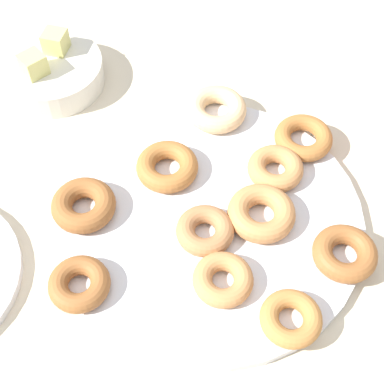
{
  "coord_description": "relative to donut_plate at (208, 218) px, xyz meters",
  "views": [
    {
      "loc": [
        -0.36,
        -0.26,
        0.7
      ],
      "look_at": [
        0.0,
        0.03,
        0.04
      ],
      "focal_mm": 54.05,
      "sensor_mm": 36.0,
      "label": 1
    }
  ],
  "objects": [
    {
      "name": "fruit_bowl",
      "position": [
        0.05,
        0.38,
        0.01
      ],
      "size": [
        0.17,
        0.17,
        0.04
      ],
      "primitive_type": "cylinder",
      "color": "silver",
      "rests_on": "ground_plane"
    },
    {
      "name": "ground_plane",
      "position": [
        0.0,
        0.0,
        -0.01
      ],
      "size": [
        2.4,
        2.4,
        0.0
      ],
      "primitive_type": "plane",
      "color": "beige"
    },
    {
      "name": "donut_3",
      "position": [
        0.06,
        -0.18,
        0.02
      ],
      "size": [
        0.12,
        0.12,
        0.03
      ],
      "primitive_type": "torus",
      "rotation": [
        0.0,
        0.0,
        0.5
      ],
      "color": "#995B2D",
      "rests_on": "donut_plate"
    },
    {
      "name": "donut_0",
      "position": [
        0.16,
        0.11,
        0.02
      ],
      "size": [
        0.13,
        0.13,
        0.03
      ],
      "primitive_type": "torus",
      "rotation": [
        0.0,
        0.0,
        5.72
      ],
      "color": "#EABC84",
      "rests_on": "donut_plate"
    },
    {
      "name": "donut_2",
      "position": [
        -0.1,
        0.14,
        0.02
      ],
      "size": [
        0.12,
        0.12,
        0.03
      ],
      "primitive_type": "torus",
      "rotation": [
        0.0,
        0.0,
        3.54
      ],
      "color": "#995B2D",
      "rests_on": "donut_plate"
    },
    {
      "name": "donut_1",
      "position": [
        -0.07,
        -0.08,
        0.02
      ],
      "size": [
        0.09,
        0.09,
        0.03
      ],
      "primitive_type": "torus",
      "rotation": [
        0.0,
        0.0,
        4.61
      ],
      "color": "#C6844C",
      "rests_on": "donut_plate"
    },
    {
      "name": "donut_7",
      "position": [
        0.02,
        0.09,
        0.02
      ],
      "size": [
        0.13,
        0.13,
        0.03
      ],
      "primitive_type": "torus",
      "rotation": [
        0.0,
        0.0,
        2.62
      ],
      "color": "#AD6B33",
      "rests_on": "donut_plate"
    },
    {
      "name": "donut_5",
      "position": [
        -0.19,
        0.06,
        0.02
      ],
      "size": [
        0.11,
        0.11,
        0.03
      ],
      "primitive_type": "torus",
      "rotation": [
        0.0,
        0.0,
        2.23
      ],
      "color": "#995B2D",
      "rests_on": "donut_plate"
    },
    {
      "name": "donut_4",
      "position": [
        -0.06,
        -0.18,
        0.02
      ],
      "size": [
        0.11,
        0.11,
        0.02
      ],
      "primitive_type": "torus",
      "rotation": [
        0.0,
        0.0,
        0.7
      ],
      "color": "#BC7A3D",
      "rests_on": "donut_plate"
    },
    {
      "name": "donut_9",
      "position": [
        -0.03,
        -0.02,
        0.02
      ],
      "size": [
        0.11,
        0.11,
        0.03
      ],
      "primitive_type": "torus",
      "rotation": [
        0.0,
        0.0,
        5.19
      ],
      "color": "#B27547",
      "rests_on": "donut_plate"
    },
    {
      "name": "melon_chunk_right",
      "position": [
        0.09,
        0.39,
        0.06
      ],
      "size": [
        0.05,
        0.05,
        0.04
      ],
      "primitive_type": "cube",
      "rotation": [
        0.0,
        0.0,
        0.42
      ],
      "color": "#DBD67A",
      "rests_on": "fruit_bowl"
    },
    {
      "name": "donut_8",
      "position": [
        0.12,
        -0.03,
        0.02
      ],
      "size": [
        0.09,
        0.09,
        0.03
      ],
      "primitive_type": "torus",
      "rotation": [
        0.0,
        0.0,
        2.98
      ],
      "color": "#C6844C",
      "rests_on": "donut_plate"
    },
    {
      "name": "donut_plate",
      "position": [
        0.0,
        0.0,
        0.0
      ],
      "size": [
        0.44,
        0.44,
        0.01
      ],
      "primitive_type": "cylinder",
      "color": "silver",
      "rests_on": "ground_plane"
    },
    {
      "name": "donut_10",
      "position": [
        0.2,
        -0.03,
        0.02
      ],
      "size": [
        0.1,
        0.1,
        0.02
      ],
      "primitive_type": "torus",
      "rotation": [
        0.0,
        0.0,
        0.17
      ],
      "color": "#AD6B33",
      "rests_on": "donut_plate"
    },
    {
      "name": "melon_chunk_left",
      "position": [
        0.02,
        0.38,
        0.06
      ],
      "size": [
        0.04,
        0.04,
        0.04
      ],
      "primitive_type": "cube",
      "rotation": [
        0.0,
        0.0,
        -0.18
      ],
      "color": "#DBD67A",
      "rests_on": "fruit_bowl"
    },
    {
      "name": "donut_6",
      "position": [
        0.04,
        -0.06,
        0.02
      ],
      "size": [
        0.12,
        0.12,
        0.03
      ],
      "primitive_type": "torus",
      "rotation": [
        0.0,
        0.0,
        0.37
      ],
      "color": "#C6844C",
      "rests_on": "donut_plate"
    }
  ]
}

